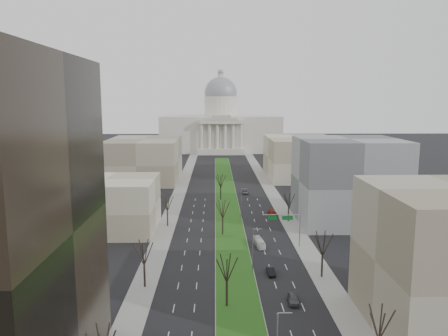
{
  "coord_description": "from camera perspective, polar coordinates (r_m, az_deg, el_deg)",
  "views": [
    {
      "loc": [
        -3.89,
        -29.81,
        34.94
      ],
      "look_at": [
        -1.1,
        106.98,
        13.41
      ],
      "focal_mm": 35.0,
      "sensor_mm": 36.0,
      "label": 1
    }
  ],
  "objects": [
    {
      "name": "sidewalk_left",
      "position": [
        130.31,
        -7.17,
        -6.65
      ],
      "size": [
        5.0,
        330.0,
        0.15
      ],
      "primitive_type": "cube",
      "color": "gray",
      "rests_on": "ground"
    },
    {
      "name": "ground",
      "position": [
        153.88,
        0.31,
        -4.18
      ],
      "size": [
        600.0,
        600.0,
        0.0
      ],
      "primitive_type": "plane",
      "color": "black",
      "rests_on": "ground"
    },
    {
      "name": "tree_median_a",
      "position": [
        75.22,
        0.36,
        -12.86
      ],
      "size": [
        5.4,
        5.4,
        9.72
      ],
      "color": "black",
      "rests_on": "ground"
    },
    {
      "name": "tree_right_mid",
      "position": [
        88.94,
        12.79,
        -9.49
      ],
      "size": [
        5.52,
        5.52,
        9.94
      ],
      "color": "black",
      "rests_on": "ground"
    },
    {
      "name": "tree_left_mid",
      "position": [
        83.74,
        -10.43,
        -10.7
      ],
      "size": [
        5.4,
        5.4,
        9.72
      ],
      "color": "black",
      "rests_on": "ground"
    },
    {
      "name": "car_red",
      "position": [
        133.69,
        6.38,
        -5.9
      ],
      "size": [
        3.01,
        5.86,
        1.63
      ],
      "primitive_type": "imported",
      "rotation": [
        0.0,
        0.0,
        0.13
      ],
      "color": "maroon",
      "rests_on": "ground"
    },
    {
      "name": "car_grey_far",
      "position": [
        163.77,
        2.81,
        -3.14
      ],
      "size": [
        2.24,
        4.85,
        1.35
      ],
      "primitive_type": "imported",
      "rotation": [
        0.0,
        0.0,
        -0.0
      ],
      "color": "#54595D",
      "rests_on": "ground"
    },
    {
      "name": "tree_right_near",
      "position": [
        62.67,
        19.68,
        -18.41
      ],
      "size": [
        5.16,
        5.16,
        9.29
      ],
      "color": "black",
      "rests_on": "ground"
    },
    {
      "name": "tree_left_far",
      "position": [
        121.85,
        -7.43,
        -4.47
      ],
      "size": [
        5.28,
        5.28,
        9.5
      ],
      "color": "black",
      "rests_on": "ground"
    },
    {
      "name": "tree_right_far",
      "position": [
        126.85,
        8.46,
        -4.1
      ],
      "size": [
        5.04,
        5.04,
        9.07
      ],
      "color": "black",
      "rests_on": "ground"
    },
    {
      "name": "tree_median_c",
      "position": [
        152.41,
        -0.44,
        -1.62
      ],
      "size": [
        5.4,
        5.4,
        9.72
      ],
      "color": "black",
      "rests_on": "ground"
    },
    {
      "name": "median",
      "position": [
        152.88,
        0.32,
        -4.23
      ],
      "size": [
        8.0,
        222.03,
        0.2
      ],
      "color": "#999993",
      "rests_on": "ground"
    },
    {
      "name": "streetlamp_median_b",
      "position": [
        90.33,
        3.82,
        -10.56
      ],
      "size": [
        1.9,
        0.2,
        9.16
      ],
      "color": "gray",
      "rests_on": "ground"
    },
    {
      "name": "building_beige_left",
      "position": [
        121.7,
        -15.02,
        -4.64
      ],
      "size": [
        26.0,
        22.0,
        14.0
      ],
      "primitive_type": "cube",
      "color": "tan",
      "rests_on": "ground"
    },
    {
      "name": "tree_median_b",
      "position": [
        113.33,
        -0.18,
        -5.33
      ],
      "size": [
        5.4,
        5.4,
        9.72
      ],
      "color": "black",
      "rests_on": "ground"
    },
    {
      "name": "box_van",
      "position": [
        106.62,
        4.63,
        -9.67
      ],
      "size": [
        2.5,
        7.12,
        1.94
      ],
      "primitive_type": "imported",
      "rotation": [
        0.0,
        0.0,
        0.13
      ],
      "color": "white",
      "rests_on": "ground"
    },
    {
      "name": "building_grey_right",
      "position": [
        129.62,
        15.86,
        -1.6
      ],
      "size": [
        28.0,
        26.0,
        24.0
      ],
      "primitive_type": "cube",
      "color": "slate",
      "rests_on": "ground"
    },
    {
      "name": "car_grey_near",
      "position": [
        79.93,
        9.03,
        -16.47
      ],
      "size": [
        2.05,
        4.69,
        1.57
      ],
      "primitive_type": "imported",
      "rotation": [
        0.0,
        0.0,
        -0.04
      ],
      "color": "#45474C",
      "rests_on": "ground"
    },
    {
      "name": "mast_arm_signs",
      "position": [
        105.36,
        8.44,
        -7.04
      ],
      "size": [
        9.12,
        0.24,
        8.09
      ],
      "color": "gray",
      "rests_on": "ground"
    },
    {
      "name": "building_far_left",
      "position": [
        194.09,
        -10.38,
        1.12
      ],
      "size": [
        30.0,
        40.0,
        18.0
      ],
      "primitive_type": "cube",
      "color": "gray",
      "rests_on": "ground"
    },
    {
      "name": "capitol",
      "position": [
        300.0,
        -0.42,
        5.38
      ],
      "size": [
        80.0,
        46.0,
        55.0
      ],
      "color": "beige",
      "rests_on": "ground"
    },
    {
      "name": "streetlamp_median_c",
      "position": [
        128.63,
        2.28,
        -4.61
      ],
      "size": [
        1.9,
        0.2,
        9.16
      ],
      "color": "gray",
      "rests_on": "ground"
    },
    {
      "name": "building_far_right",
      "position": [
        200.34,
        10.04,
        1.37
      ],
      "size": [
        30.0,
        40.0,
        18.0
      ],
      "primitive_type": "cube",
      "color": "tan",
      "rests_on": "ground"
    },
    {
      "name": "sidewalk_right",
      "position": [
        131.34,
        8.3,
        -6.55
      ],
      "size": [
        5.0,
        330.0,
        0.15
      ],
      "primitive_type": "cube",
      "color": "gray",
      "rests_on": "ground"
    },
    {
      "name": "car_black",
      "position": [
        90.87,
        6.13,
        -13.26
      ],
      "size": [
        1.54,
        4.15,
        1.35
      ],
      "primitive_type": "imported",
      "rotation": [
        0.0,
        0.0,
        0.03
      ],
      "color": "black",
      "rests_on": "ground"
    }
  ]
}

